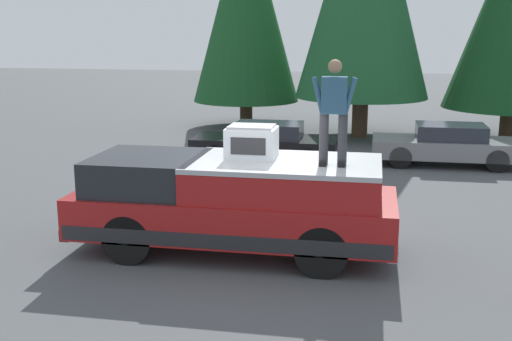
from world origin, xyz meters
TOP-DOWN VIEW (x-y plane):
  - ground_plane at (0.00, 0.00)m, footprint 90.00×90.00m
  - pickup_truck at (0.02, 0.52)m, footprint 2.01×5.54m
  - compressor_unit at (0.17, 0.23)m, footprint 0.65×0.84m
  - person_on_truck_bed at (-0.17, -1.16)m, footprint 0.29×0.72m
  - parked_car_grey at (8.06, -3.86)m, footprint 1.64×4.10m
  - parked_car_black at (7.41, 1.22)m, footprint 1.64×4.10m
  - conifer_center_right at (14.00, 3.13)m, footprint 4.06×4.06m

SIDE VIEW (x-z plane):
  - ground_plane at x=0.00m, z-range 0.00..0.00m
  - parked_car_grey at x=8.06m, z-range 0.00..1.16m
  - parked_car_black at x=7.41m, z-range 0.00..1.16m
  - pickup_truck at x=0.02m, z-range 0.05..1.70m
  - compressor_unit at x=0.17m, z-range 1.65..2.21m
  - person_on_truck_bed at x=-0.17m, z-range 1.71..3.40m
  - conifer_center_right at x=14.00m, z-range 0.50..8.91m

